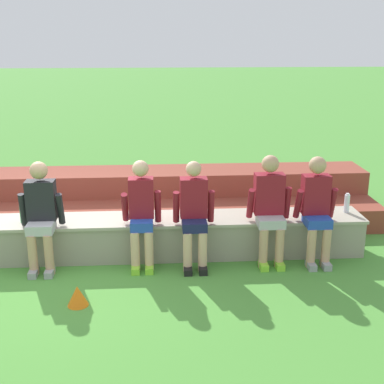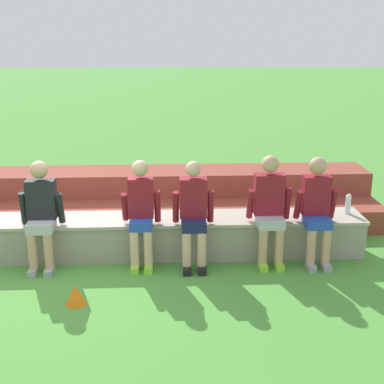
{
  "view_description": "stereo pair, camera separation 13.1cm",
  "coord_description": "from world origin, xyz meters",
  "views": [
    {
      "loc": [
        1.26,
        -6.12,
        2.82
      ],
      "look_at": [
        1.69,
        0.3,
        0.86
      ],
      "focal_mm": 48.81,
      "sensor_mm": 36.0,
      "label": 1
    },
    {
      "loc": [
        1.39,
        -6.13,
        2.82
      ],
      "look_at": [
        1.69,
        0.3,
        0.86
      ],
      "focal_mm": 48.81,
      "sensor_mm": 36.0,
      "label": 2
    }
  ],
  "objects": [
    {
      "name": "brick_bleachers",
      "position": [
        0.0,
        1.74,
        0.3
      ],
      "size": [
        9.19,
        1.58,
        0.72
      ],
      "color": "brown",
      "rests_on": "ground"
    },
    {
      "name": "person_right_of_center",
      "position": [
        2.66,
        0.01,
        0.75
      ],
      "size": [
        0.55,
        0.54,
        1.38
      ],
      "color": "tan",
      "rests_on": "ground"
    },
    {
      "name": "sports_cone",
      "position": [
        0.37,
        -1.0,
        0.11
      ],
      "size": [
        0.23,
        0.23,
        0.23
      ],
      "primitive_type": "cone",
      "color": "orange",
      "rests_on": "ground"
    },
    {
      "name": "person_left_of_center",
      "position": [
        1.05,
        -0.01,
        0.71
      ],
      "size": [
        0.49,
        0.5,
        1.34
      ],
      "color": "#DBAD89",
      "rests_on": "ground"
    },
    {
      "name": "ground_plane",
      "position": [
        0.0,
        0.0,
        0.0
      ],
      "size": [
        80.0,
        80.0,
        0.0
      ],
      "primitive_type": "plane",
      "color": "#4C9338"
    },
    {
      "name": "water_bottle_mid_right",
      "position": [
        -0.47,
        0.26,
        0.65
      ],
      "size": [
        0.07,
        0.07,
        0.28
      ],
      "color": "green",
      "rests_on": "stone_seating_wall"
    },
    {
      "name": "stone_seating_wall",
      "position": [
        0.0,
        0.3,
        0.27
      ],
      "size": [
        7.91,
        0.64,
        0.52
      ],
      "color": "gray",
      "rests_on": "ground"
    },
    {
      "name": "person_center",
      "position": [
        1.7,
        -0.05,
        0.7
      ],
      "size": [
        0.52,
        0.53,
        1.33
      ],
      "color": "#DBAD89",
      "rests_on": "ground"
    },
    {
      "name": "person_far_right",
      "position": [
        3.24,
        -0.03,
        0.73
      ],
      "size": [
        0.52,
        0.54,
        1.36
      ],
      "color": "tan",
      "rests_on": "ground"
    },
    {
      "name": "person_far_left",
      "position": [
        -0.17,
        -0.02,
        0.73
      ],
      "size": [
        0.53,
        0.53,
        1.35
      ],
      "color": "tan",
      "rests_on": "ground"
    },
    {
      "name": "water_bottle_mid_left",
      "position": [
        3.78,
        0.36,
        0.64
      ],
      "size": [
        0.07,
        0.07,
        0.27
      ],
      "color": "silver",
      "rests_on": "stone_seating_wall"
    }
  ]
}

